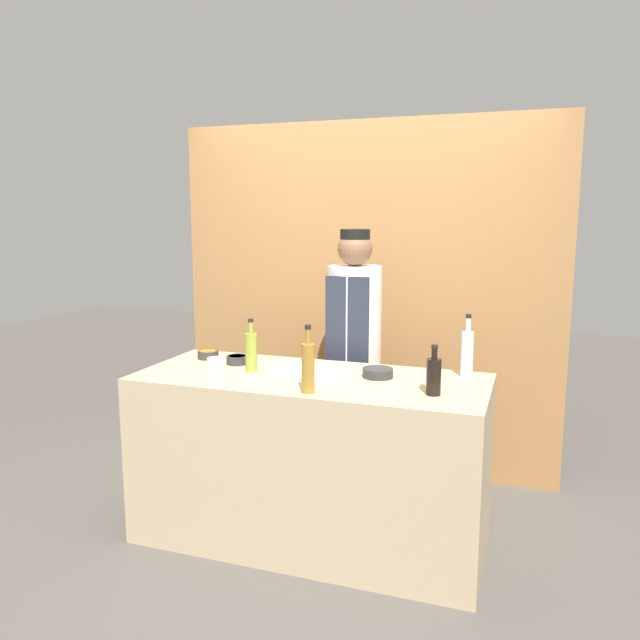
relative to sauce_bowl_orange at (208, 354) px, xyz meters
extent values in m
plane|color=#4C4742|center=(0.72, -0.19, -0.95)|extent=(14.00, 14.00, 0.00)
cube|color=olive|center=(0.72, 0.96, 0.25)|extent=(2.66, 0.18, 2.40)
cube|color=tan|center=(0.72, -0.19, -0.49)|extent=(1.87, 0.78, 0.93)
cylinder|color=#2D2D2D|center=(0.00, 0.00, 0.00)|extent=(0.13, 0.13, 0.05)
cylinder|color=orange|center=(0.00, 0.00, 0.01)|extent=(0.10, 0.10, 0.01)
cylinder|color=#2D2D2D|center=(1.07, -0.09, 0.00)|extent=(0.16, 0.16, 0.05)
cylinder|color=green|center=(1.07, -0.09, 0.01)|extent=(0.13, 0.13, 0.01)
cylinder|color=#2D2D2D|center=(0.23, -0.07, 0.00)|extent=(0.12, 0.12, 0.05)
cylinder|color=red|center=(0.23, -0.07, 0.01)|extent=(0.10, 0.10, 0.01)
cube|color=white|center=(0.71, -0.12, -0.02)|extent=(0.39, 0.26, 0.02)
cylinder|color=olive|center=(0.38, -0.19, 0.08)|extent=(0.07, 0.07, 0.21)
cylinder|color=olive|center=(0.38, -0.19, 0.22)|extent=(0.03, 0.03, 0.06)
cylinder|color=black|center=(0.38, -0.19, 0.26)|extent=(0.03, 0.03, 0.02)
cylinder|color=olive|center=(0.82, -0.49, 0.09)|extent=(0.07, 0.07, 0.24)
cylinder|color=olive|center=(0.82, -0.49, 0.25)|extent=(0.03, 0.03, 0.07)
cylinder|color=black|center=(0.82, -0.49, 0.30)|extent=(0.03, 0.03, 0.02)
cylinder|color=silver|center=(1.51, 0.08, 0.09)|extent=(0.07, 0.07, 0.24)
cylinder|color=silver|center=(1.51, 0.08, 0.25)|extent=(0.03, 0.03, 0.07)
cylinder|color=black|center=(1.51, 0.08, 0.30)|extent=(0.03, 0.03, 0.02)
cylinder|color=black|center=(1.40, -0.33, 0.06)|extent=(0.07, 0.07, 0.18)
cylinder|color=black|center=(1.40, -0.33, 0.18)|extent=(0.03, 0.03, 0.05)
cylinder|color=black|center=(1.40, -0.33, 0.21)|extent=(0.03, 0.03, 0.01)
cylinder|color=silver|center=(0.24, -0.34, 0.02)|extent=(0.09, 0.09, 0.09)
cylinder|color=#28282D|center=(0.77, 0.48, -0.53)|extent=(0.24, 0.24, 0.85)
cylinder|color=silver|center=(0.77, 0.48, 0.20)|extent=(0.34, 0.34, 0.62)
cube|color=#232838|center=(0.77, 0.32, 0.18)|extent=(0.27, 0.02, 0.57)
sphere|color=brown|center=(0.77, 0.48, 0.62)|extent=(0.22, 0.22, 0.22)
cylinder|color=black|center=(0.77, 0.48, 0.70)|extent=(0.18, 0.18, 0.08)
camera|label=1|loc=(1.83, -3.23, 0.82)|focal=35.00mm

